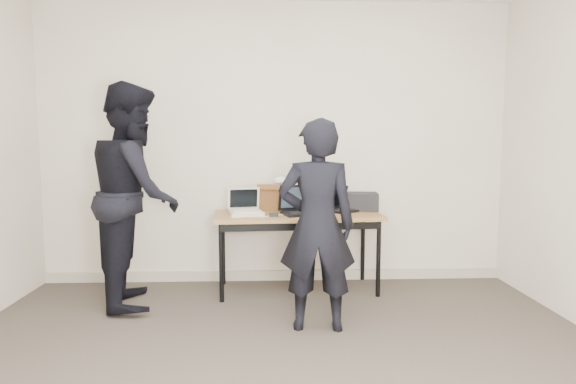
{
  "coord_description": "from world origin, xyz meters",
  "views": [
    {
      "loc": [
        -0.07,
        -2.44,
        1.38
      ],
      "look_at": [
        0.1,
        1.6,
        0.95
      ],
      "focal_mm": 30.0,
      "sensor_mm": 36.0,
      "label": 1
    }
  ],
  "objects": [
    {
      "name": "cables",
      "position": [
        0.25,
        1.91,
        0.72
      ],
      "size": [
        1.15,
        0.48,
        0.01
      ],
      "rotation": [
        0.0,
        0.0,
        0.11
      ],
      "color": "black",
      "rests_on": "desk"
    },
    {
      "name": "baseboard",
      "position": [
        0.0,
        2.23,
        0.05
      ],
      "size": [
        4.5,
        0.03,
        0.1
      ],
      "primitive_type": "cube",
      "color": "#B1A992",
      "rests_on": "ground"
    },
    {
      "name": "leather_satchel",
      "position": [
        0.02,
        2.13,
        0.85
      ],
      "size": [
        0.38,
        0.24,
        0.25
      ],
      "rotation": [
        0.0,
        0.0,
        -0.17
      ],
      "color": "brown",
      "rests_on": "desk"
    },
    {
      "name": "person_observer",
      "position": [
        -1.19,
        1.64,
        0.93
      ],
      "size": [
        0.88,
        1.04,
        1.86
      ],
      "primitive_type": "imported",
      "rotation": [
        0.0,
        0.0,
        1.79
      ],
      "color": "black",
      "rests_on": "ground"
    },
    {
      "name": "room",
      "position": [
        0.0,
        0.0,
        1.35
      ],
      "size": [
        4.6,
        4.6,
        2.8
      ],
      "color": "#433A32",
      "rests_on": "ground"
    },
    {
      "name": "equipment_box",
      "position": [
        0.83,
        2.09,
        0.8
      ],
      "size": [
        0.31,
        0.27,
        0.17
      ],
      "primitive_type": "cube",
      "rotation": [
        0.0,
        0.0,
        -0.1
      ],
      "color": "black",
      "rests_on": "desk"
    },
    {
      "name": "tissue",
      "position": [
        0.05,
        2.13,
        1.0
      ],
      "size": [
        0.14,
        0.12,
        0.08
      ],
      "primitive_type": "ellipsoid",
      "rotation": [
        0.0,
        0.0,
        -0.14
      ],
      "color": "white",
      "rests_on": "leather_satchel"
    },
    {
      "name": "desk",
      "position": [
        0.2,
        1.9,
        0.66
      ],
      "size": [
        1.54,
        0.75,
        0.72
      ],
      "rotation": [
        0.0,
        0.0,
        0.07
      ],
      "color": "olive",
      "rests_on": "ground"
    },
    {
      "name": "person_typist",
      "position": [
        0.28,
        0.98,
        0.77
      ],
      "size": [
        0.58,
        0.4,
        1.54
      ],
      "primitive_type": "imported",
      "rotation": [
        0.0,
        0.0,
        3.09
      ],
      "color": "black",
      "rests_on": "ground"
    },
    {
      "name": "laptop_beige",
      "position": [
        -0.27,
        1.86,
        0.77
      ],
      "size": [
        0.35,
        0.34,
        0.24
      ],
      "rotation": [
        0.0,
        0.0,
        0.21
      ],
      "color": "beige",
      "rests_on": "desk"
    },
    {
      "name": "power_brick",
      "position": [
        -0.02,
        1.73,
        0.74
      ],
      "size": [
        0.08,
        0.05,
        0.03
      ],
      "primitive_type": "cube",
      "rotation": [
        0.0,
        0.0,
        0.04
      ],
      "color": "black",
      "rests_on": "desk"
    },
    {
      "name": "laptop_right",
      "position": [
        0.62,
        2.06,
        0.77
      ],
      "size": [
        0.42,
        0.42,
        0.23
      ],
      "rotation": [
        0.0,
        0.0,
        0.62
      ],
      "color": "black",
      "rests_on": "desk"
    },
    {
      "name": "laptop_center",
      "position": [
        0.22,
        1.88,
        0.78
      ],
      "size": [
        0.41,
        0.4,
        0.26
      ],
      "rotation": [
        0.0,
        0.0,
        0.28
      ],
      "color": "black",
      "rests_on": "desk"
    }
  ]
}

